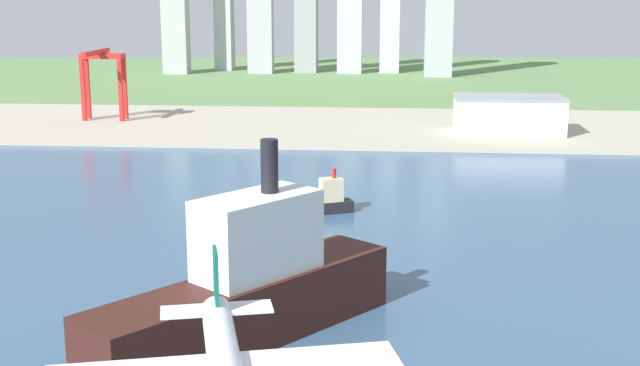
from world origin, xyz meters
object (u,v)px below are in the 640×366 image
(cargo_ship, at_px, (248,289))
(tugboat_small, at_px, (326,201))
(warehouse_main, at_px, (509,115))
(port_crane_red, at_px, (102,70))

(cargo_ship, xyz_separation_m, tugboat_small, (8.04, 112.97, -7.53))
(tugboat_small, bearing_deg, warehouse_main, 63.37)
(tugboat_small, height_order, warehouse_main, warehouse_main)
(cargo_ship, distance_m, tugboat_small, 113.50)
(cargo_ship, height_order, port_crane_red, cargo_ship)
(tugboat_small, distance_m, warehouse_main, 186.84)
(port_crane_red, distance_m, warehouse_main, 231.21)
(cargo_ship, relative_size, port_crane_red, 1.74)
(warehouse_main, bearing_deg, cargo_ship, -108.15)
(cargo_ship, bearing_deg, port_crane_red, 114.23)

